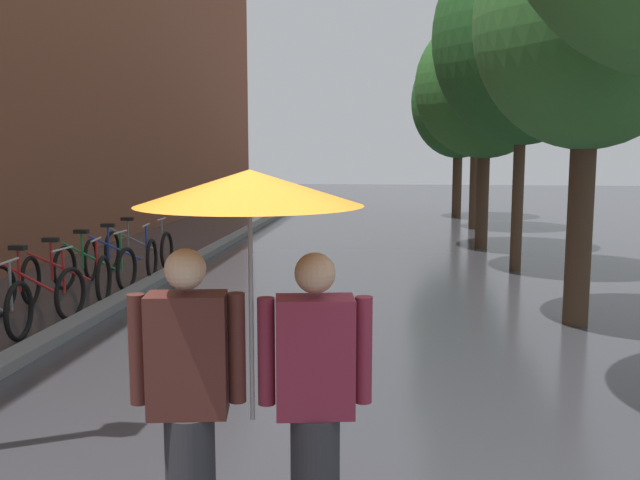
{
  "coord_description": "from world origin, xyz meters",
  "views": [
    {
      "loc": [
        0.68,
        -3.02,
        2.2
      ],
      "look_at": [
        -0.02,
        3.32,
        1.35
      ],
      "focal_mm": 38.57,
      "sensor_mm": 36.0,
      "label": 1
    }
  ],
  "objects_px": {
    "street_tree_1": "(590,21)",
    "street_tree_3": "(486,86)",
    "couple_under_umbrella": "(251,305)",
    "parked_bicycle_4": "(67,278)",
    "street_tree_4": "(477,77)",
    "street_tree_2": "(524,37)",
    "street_tree_5": "(459,101)",
    "parked_bicycle_6": "(121,258)",
    "parked_bicycle_7": "(139,249)",
    "parked_bicycle_5": "(95,267)",
    "parked_bicycle_3": "(34,290)"
  },
  "relations": [
    {
      "from": "street_tree_4",
      "to": "parked_bicycle_7",
      "type": "xyz_separation_m",
      "value": [
        -6.82,
        -7.27,
        -3.75
      ]
    },
    {
      "from": "street_tree_2",
      "to": "street_tree_5",
      "type": "distance_m",
      "value": 9.87
    },
    {
      "from": "parked_bicycle_4",
      "to": "parked_bicycle_7",
      "type": "xyz_separation_m",
      "value": [
        -0.04,
        2.89,
        0.0
      ]
    },
    {
      "from": "street_tree_3",
      "to": "couple_under_umbrella",
      "type": "relative_size",
      "value": 2.44
    },
    {
      "from": "parked_bicycle_3",
      "to": "parked_bicycle_7",
      "type": "height_order",
      "value": "same"
    },
    {
      "from": "parked_bicycle_5",
      "to": "couple_under_umbrella",
      "type": "height_order",
      "value": "couple_under_umbrella"
    },
    {
      "from": "street_tree_3",
      "to": "street_tree_5",
      "type": "height_order",
      "value": "street_tree_5"
    },
    {
      "from": "street_tree_1",
      "to": "parked_bicycle_5",
      "type": "distance_m",
      "value": 7.77
    },
    {
      "from": "street_tree_1",
      "to": "street_tree_3",
      "type": "xyz_separation_m",
      "value": [
        -0.37,
        6.68,
        -0.16
      ]
    },
    {
      "from": "parked_bicycle_4",
      "to": "parked_bicycle_6",
      "type": "bearing_deg",
      "value": 88.78
    },
    {
      "from": "parked_bicycle_7",
      "to": "street_tree_5",
      "type": "bearing_deg",
      "value": 57.58
    },
    {
      "from": "street_tree_1",
      "to": "street_tree_4",
      "type": "xyz_separation_m",
      "value": [
        -0.12,
        10.52,
        0.41
      ]
    },
    {
      "from": "parked_bicycle_4",
      "to": "couple_under_umbrella",
      "type": "relative_size",
      "value": 0.56
    },
    {
      "from": "couple_under_umbrella",
      "to": "parked_bicycle_4",
      "type": "bearing_deg",
      "value": 123.96
    },
    {
      "from": "street_tree_3",
      "to": "parked_bicycle_6",
      "type": "bearing_deg",
      "value": -145.4
    },
    {
      "from": "parked_bicycle_5",
      "to": "street_tree_1",
      "type": "bearing_deg",
      "value": -10.65
    },
    {
      "from": "parked_bicycle_4",
      "to": "parked_bicycle_6",
      "type": "relative_size",
      "value": 1.01
    },
    {
      "from": "street_tree_1",
      "to": "parked_bicycle_5",
      "type": "bearing_deg",
      "value": 169.35
    },
    {
      "from": "street_tree_2",
      "to": "couple_under_umbrella",
      "type": "distance_m",
      "value": 10.06
    },
    {
      "from": "parked_bicycle_3",
      "to": "street_tree_5",
      "type": "bearing_deg",
      "value": 64.96
    },
    {
      "from": "street_tree_5",
      "to": "parked_bicycle_4",
      "type": "distance_m",
      "value": 15.23
    },
    {
      "from": "street_tree_5",
      "to": "parked_bicycle_7",
      "type": "bearing_deg",
      "value": -122.42
    },
    {
      "from": "street_tree_3",
      "to": "street_tree_4",
      "type": "height_order",
      "value": "street_tree_4"
    },
    {
      "from": "street_tree_1",
      "to": "parked_bicycle_3",
      "type": "bearing_deg",
      "value": -176.06
    },
    {
      "from": "parked_bicycle_7",
      "to": "couple_under_umbrella",
      "type": "height_order",
      "value": "couple_under_umbrella"
    },
    {
      "from": "street_tree_4",
      "to": "parked_bicycle_6",
      "type": "height_order",
      "value": "street_tree_4"
    },
    {
      "from": "street_tree_1",
      "to": "street_tree_3",
      "type": "relative_size",
      "value": 1.03
    },
    {
      "from": "parked_bicycle_4",
      "to": "street_tree_4",
      "type": "bearing_deg",
      "value": 56.32
    },
    {
      "from": "street_tree_5",
      "to": "parked_bicycle_4",
      "type": "height_order",
      "value": "street_tree_5"
    },
    {
      "from": "parked_bicycle_5",
      "to": "couple_under_umbrella",
      "type": "relative_size",
      "value": 0.52
    },
    {
      "from": "street_tree_2",
      "to": "street_tree_4",
      "type": "distance_m",
      "value": 6.7
    },
    {
      "from": "street_tree_3",
      "to": "parked_bicycle_5",
      "type": "xyz_separation_m",
      "value": [
        -6.53,
        -5.39,
        -3.17
      ]
    },
    {
      "from": "street_tree_3",
      "to": "parked_bicycle_5",
      "type": "relative_size",
      "value": 4.66
    },
    {
      "from": "parked_bicycle_4",
      "to": "parked_bicycle_6",
      "type": "height_order",
      "value": "same"
    },
    {
      "from": "parked_bicycle_6",
      "to": "parked_bicycle_7",
      "type": "bearing_deg",
      "value": 94.58
    },
    {
      "from": "street_tree_1",
      "to": "street_tree_5",
      "type": "relative_size",
      "value": 0.96
    },
    {
      "from": "street_tree_1",
      "to": "street_tree_4",
      "type": "bearing_deg",
      "value": 90.65
    },
    {
      "from": "parked_bicycle_3",
      "to": "couple_under_umbrella",
      "type": "bearing_deg",
      "value": -51.54
    },
    {
      "from": "street_tree_2",
      "to": "parked_bicycle_5",
      "type": "relative_size",
      "value": 5.46
    },
    {
      "from": "street_tree_3",
      "to": "street_tree_5",
      "type": "xyz_separation_m",
      "value": [
        0.06,
        7.0,
        0.14
      ]
    },
    {
      "from": "street_tree_2",
      "to": "street_tree_5",
      "type": "xyz_separation_m",
      "value": [
        -0.21,
        9.86,
        -0.44
      ]
    },
    {
      "from": "street_tree_1",
      "to": "street_tree_2",
      "type": "distance_m",
      "value": 3.85
    },
    {
      "from": "street_tree_4",
      "to": "street_tree_5",
      "type": "bearing_deg",
      "value": 93.41
    },
    {
      "from": "street_tree_4",
      "to": "street_tree_3",
      "type": "bearing_deg",
      "value": -93.69
    },
    {
      "from": "street_tree_3",
      "to": "couple_under_umbrella",
      "type": "xyz_separation_m",
      "value": [
        -2.64,
        -12.1,
        -2.13
      ]
    },
    {
      "from": "street_tree_3",
      "to": "parked_bicycle_4",
      "type": "relative_size",
      "value": 4.37
    },
    {
      "from": "street_tree_3",
      "to": "parked_bicycle_6",
      "type": "xyz_separation_m",
      "value": [
        -6.49,
        -4.47,
        -3.17
      ]
    },
    {
      "from": "street_tree_1",
      "to": "street_tree_4",
      "type": "height_order",
      "value": "street_tree_4"
    },
    {
      "from": "street_tree_1",
      "to": "parked_bicycle_3",
      "type": "relative_size",
      "value": 4.66
    },
    {
      "from": "parked_bicycle_5",
      "to": "street_tree_3",
      "type": "bearing_deg",
      "value": 39.51
    }
  ]
}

